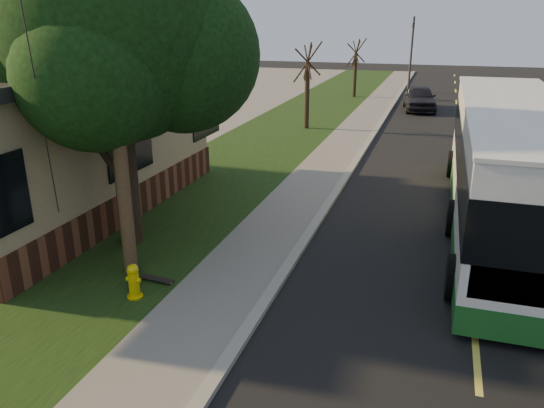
# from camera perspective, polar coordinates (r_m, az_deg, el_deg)

# --- Properties ---
(ground) EXTENTS (120.00, 120.00, 0.00)m
(ground) POSITION_cam_1_polar(r_m,az_deg,el_deg) (10.40, -1.87, -12.43)
(ground) COLOR black
(ground) RESTS_ON ground
(road) EXTENTS (8.00, 80.00, 0.01)m
(road) POSITION_cam_1_polar(r_m,az_deg,el_deg) (19.14, 19.87, 1.65)
(road) COLOR black
(road) RESTS_ON ground
(curb) EXTENTS (0.25, 80.00, 0.12)m
(curb) POSITION_cam_1_polar(r_m,az_deg,el_deg) (19.33, 8.01, 2.99)
(curb) COLOR gray
(curb) RESTS_ON ground
(sidewalk) EXTENTS (2.00, 80.00, 0.08)m
(sidewalk) POSITION_cam_1_polar(r_m,az_deg,el_deg) (19.51, 5.11, 3.20)
(sidewalk) COLOR slate
(sidewalk) RESTS_ON ground
(grass_verge) EXTENTS (5.00, 80.00, 0.07)m
(grass_verge) POSITION_cam_1_polar(r_m,az_deg,el_deg) (20.51, -4.48, 4.02)
(grass_verge) COLOR black
(grass_verge) RESTS_ON ground
(building_lot) EXTENTS (15.00, 80.00, 0.04)m
(building_lot) POSITION_cam_1_polar(r_m,az_deg,el_deg) (25.89, -25.59, 5.40)
(building_lot) COLOR slate
(building_lot) RESTS_ON ground
(fire_hydrant) EXTENTS (0.32, 0.32, 0.74)m
(fire_hydrant) POSITION_cam_1_polar(r_m,az_deg,el_deg) (11.21, -14.65, -8.03)
(fire_hydrant) COLOR yellow
(fire_hydrant) RESTS_ON grass_verge
(utility_pole) EXTENTS (2.86, 3.21, 9.07)m
(utility_pole) POSITION_cam_1_polar(r_m,az_deg,el_deg) (11.25, -16.96, 14.29)
(utility_pole) COLOR #473321
(utility_pole) RESTS_ON ground
(leafy_tree) EXTENTS (6.30, 6.00, 7.80)m
(leafy_tree) POSITION_cam_1_polar(r_m,az_deg,el_deg) (13.08, -16.31, 17.34)
(leafy_tree) COLOR black
(leafy_tree) RESTS_ON grass_verge
(bare_tree_near) EXTENTS (1.38, 1.21, 4.31)m
(bare_tree_near) POSITION_cam_1_polar(r_m,az_deg,el_deg) (27.30, 3.81, 12.45)
(bare_tree_near) COLOR black
(bare_tree_near) RESTS_ON grass_verge
(bare_tree_far) EXTENTS (1.38, 1.21, 4.03)m
(bare_tree_far) POSITION_cam_1_polar(r_m,az_deg,el_deg) (38.92, 8.95, 14.16)
(bare_tree_far) COLOR black
(bare_tree_far) RESTS_ON grass_verge
(traffic_signal) EXTENTS (0.18, 0.22, 5.50)m
(traffic_signal) POSITION_cam_1_polar(r_m,az_deg,el_deg) (42.44, 14.77, 15.77)
(traffic_signal) COLOR #2D2D30
(traffic_signal) RESTS_ON ground
(transit_bus) EXTENTS (2.91, 12.60, 3.41)m
(transit_bus) POSITION_cam_1_polar(r_m,az_deg,el_deg) (15.50, 24.19, 4.05)
(transit_bus) COLOR silver
(transit_bus) RESTS_ON ground
(skateboard_main) EXTENTS (0.54, 0.84, 0.08)m
(skateboard_main) POSITION_cam_1_polar(r_m,az_deg,el_deg) (12.05, -14.51, -7.61)
(skateboard_main) COLOR black
(skateboard_main) RESTS_ON grass_verge
(skateboard_spare) EXTENTS (0.78, 0.25, 0.07)m
(skateboard_spare) POSITION_cam_1_polar(r_m,az_deg,el_deg) (11.86, -12.23, -7.90)
(skateboard_spare) COLOR black
(skateboard_spare) RESTS_ON grass_verge
(dumpster) EXTENTS (1.71, 1.49, 1.29)m
(dumpster) POSITION_cam_1_polar(r_m,az_deg,el_deg) (18.63, -19.38, 3.44)
(dumpster) COLOR black
(dumpster) RESTS_ON building_lot
(distant_car) EXTENTS (2.38, 4.67, 1.52)m
(distant_car) POSITION_cam_1_polar(r_m,az_deg,el_deg) (34.51, 15.58, 10.95)
(distant_car) COLOR black
(distant_car) RESTS_ON ground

